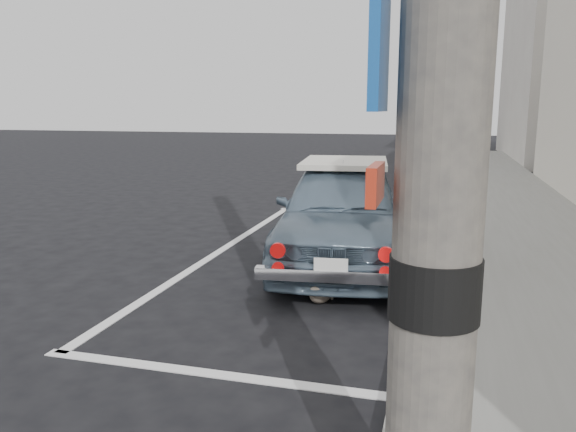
# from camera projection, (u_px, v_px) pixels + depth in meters

# --- Properties ---
(ground) EXTENTS (80.00, 80.00, 0.00)m
(ground) POSITION_uv_depth(u_px,v_px,m) (186.00, 342.00, 4.85)
(ground) COLOR black
(ground) RESTS_ON ground
(sidewalk) EXTENTS (2.80, 40.00, 0.15)m
(sidewalk) POSITION_uv_depth(u_px,v_px,m) (547.00, 293.00, 5.90)
(sidewalk) COLOR slate
(sidewalk) RESTS_ON ground
(building_far) EXTENTS (3.50, 10.00, 8.00)m
(building_far) POSITION_uv_depth(u_px,v_px,m) (563.00, 54.00, 21.40)
(building_far) COLOR #B1A8A0
(building_far) RESTS_ON ground
(pline_rear) EXTENTS (3.00, 0.12, 0.01)m
(pline_rear) POSITION_uv_depth(u_px,v_px,m) (218.00, 374.00, 4.25)
(pline_rear) COLOR silver
(pline_rear) RESTS_ON ground
(pline_front) EXTENTS (3.00, 0.12, 0.01)m
(pline_front) POSITION_uv_depth(u_px,v_px,m) (356.00, 212.00, 10.88)
(pline_front) COLOR silver
(pline_front) RESTS_ON ground
(pline_side) EXTENTS (0.12, 7.00, 0.01)m
(pline_side) POSITION_uv_depth(u_px,v_px,m) (220.00, 251.00, 7.92)
(pline_side) COLOR silver
(pline_side) RESTS_ON ground
(retro_coupe) EXTENTS (2.03, 4.10, 1.34)m
(retro_coupe) POSITION_uv_depth(u_px,v_px,m) (342.00, 211.00, 7.28)
(retro_coupe) COLOR slate
(retro_coupe) RESTS_ON ground
(cat) EXTENTS (0.28, 0.50, 0.27)m
(cat) POSITION_uv_depth(u_px,v_px,m) (320.00, 291.00, 5.80)
(cat) COLOR #6E5F54
(cat) RESTS_ON ground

